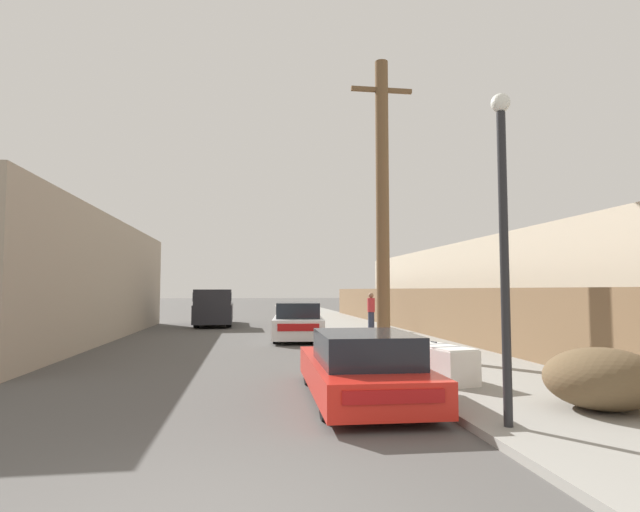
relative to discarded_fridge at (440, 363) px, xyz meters
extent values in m
cube|color=gray|center=(1.30, 17.90, -0.40)|extent=(4.20, 63.00, 0.12)
cube|color=white|center=(0.00, 0.00, -0.01)|extent=(1.00, 1.78, 0.66)
cube|color=white|center=(0.00, 0.00, 0.33)|extent=(0.96, 1.71, 0.03)
cube|color=#333335|center=(0.08, 0.55, 0.36)|extent=(0.07, 0.20, 0.02)
cube|color=gray|center=(-0.05, 0.26, 0.35)|extent=(0.69, 0.21, 0.01)
cube|color=gray|center=(0.05, -0.25, 0.35)|extent=(0.69, 0.21, 0.01)
cube|color=red|center=(-1.81, -0.82, -0.05)|extent=(1.89, 4.51, 0.52)
cube|color=black|center=(-1.81, -1.22, 0.47)|extent=(1.59, 2.18, 0.52)
cube|color=#B21414|center=(-1.86, -3.07, 0.04)|extent=(1.40, 0.06, 0.18)
cylinder|color=black|center=(-2.55, 0.59, -0.13)|extent=(0.22, 0.66, 0.66)
cylinder|color=black|center=(-1.00, 0.55, -0.13)|extent=(0.22, 0.66, 0.66)
cylinder|color=black|center=(-2.61, -2.19, -0.13)|extent=(0.22, 0.66, 0.66)
cylinder|color=black|center=(-1.06, -2.22, -0.13)|extent=(0.22, 0.66, 0.66)
cube|color=silver|center=(-1.92, 9.67, 0.04)|extent=(2.20, 4.55, 0.72)
cube|color=black|center=(-1.93, 9.50, 0.68)|extent=(1.78, 2.60, 0.56)
cube|color=#B21414|center=(-2.11, 7.46, 0.17)|extent=(1.42, 0.15, 0.25)
cylinder|color=black|center=(-2.59, 11.10, -0.14)|extent=(0.25, 0.66, 0.65)
cylinder|color=black|center=(-1.01, 10.97, -0.14)|extent=(0.25, 0.66, 0.65)
cylinder|color=black|center=(-2.83, 8.38, -0.14)|extent=(0.25, 0.66, 0.65)
cylinder|color=black|center=(-1.24, 8.24, -0.14)|extent=(0.25, 0.66, 0.65)
cube|color=#232328|center=(-5.63, 18.06, 0.21)|extent=(2.06, 5.77, 0.94)
cube|color=#232328|center=(-5.60, 16.48, 1.07)|extent=(1.87, 2.62, 0.78)
cube|color=black|center=(-5.60, 16.48, 1.09)|extent=(1.91, 2.57, 0.43)
cylinder|color=black|center=(-4.79, 16.30, -0.05)|extent=(0.28, 0.83, 0.83)
cylinder|color=black|center=(-6.40, 16.26, -0.05)|extent=(0.28, 0.83, 0.83)
cylinder|color=black|center=(-4.87, 19.85, -0.05)|extent=(0.28, 0.83, 0.83)
cylinder|color=black|center=(-6.48, 19.81, -0.05)|extent=(0.28, 0.83, 0.83)
cylinder|color=brown|center=(-0.02, 4.15, 3.87)|extent=(0.38, 0.38, 8.43)
cube|color=brown|center=(-0.02, 4.15, 7.25)|extent=(1.80, 0.12, 0.12)
cylinder|color=#232326|center=(-0.38, -3.30, 1.77)|extent=(0.12, 0.12, 4.23)
sphere|color=white|center=(-0.38, -3.30, 4.02)|extent=(0.26, 0.26, 0.26)
ellipsoid|color=brown|center=(1.52, -2.62, 0.12)|extent=(1.71, 1.59, 0.92)
cube|color=brown|center=(3.25, 11.56, 0.58)|extent=(0.08, 34.79, 1.85)
cube|color=tan|center=(-12.30, 10.63, 1.85)|extent=(7.00, 18.32, 4.62)
cube|color=beige|center=(7.10, 9.39, 1.40)|extent=(6.00, 23.43, 3.72)
cylinder|color=#282D42|center=(1.69, 12.50, 0.05)|extent=(0.28, 0.28, 0.79)
cylinder|color=#B72D33|center=(1.69, 12.50, 0.76)|extent=(0.34, 0.34, 0.63)
sphere|color=#8C664C|center=(1.69, 12.50, 1.19)|extent=(0.24, 0.24, 0.24)
camera|label=1|loc=(-3.77, -9.58, 1.46)|focal=28.00mm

